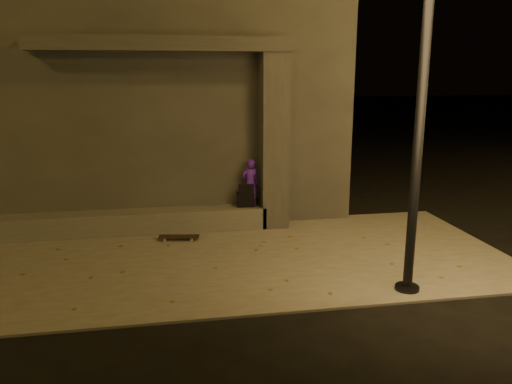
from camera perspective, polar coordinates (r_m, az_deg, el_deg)
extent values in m
plane|color=black|center=(7.12, -5.40, -13.71)|extent=(120.00, 120.00, 0.00)
cube|color=#625C56|center=(8.94, -6.48, -7.76)|extent=(11.00, 4.40, 0.04)
cube|color=#383633|center=(12.85, -12.65, 10.31)|extent=(9.00, 5.00, 5.20)
cube|color=#54524C|center=(10.55, -15.31, -3.40)|extent=(6.00, 0.55, 0.45)
cube|color=#383633|center=(10.39, 2.05, 5.72)|extent=(0.55, 0.55, 3.60)
cube|color=#383633|center=(10.13, -10.70, 16.30)|extent=(5.00, 0.70, 0.28)
imported|color=#4719A5|center=(10.45, -0.67, 1.04)|extent=(0.39, 0.28, 1.00)
cube|color=black|center=(10.52, -1.21, -0.87)|extent=(0.38, 0.26, 0.29)
cube|color=black|center=(10.46, -1.21, 0.46)|extent=(0.32, 0.07, 0.21)
cube|color=black|center=(9.93, -8.81, -5.03)|extent=(0.81, 0.32, 0.02)
cylinder|color=#C17C4D|center=(9.98, -7.24, -5.18)|extent=(0.06, 0.04, 0.05)
cylinder|color=#C17C4D|center=(9.84, -7.33, -5.46)|extent=(0.06, 0.04, 0.05)
cylinder|color=#C17C4D|center=(10.05, -10.25, -5.16)|extent=(0.06, 0.04, 0.05)
cylinder|color=#C17C4D|center=(9.91, -10.38, -5.44)|extent=(0.06, 0.04, 0.05)
cube|color=#99999E|center=(9.90, -7.29, -5.14)|extent=(0.07, 0.17, 0.02)
cube|color=#99999E|center=(9.97, -10.32, -5.12)|extent=(0.07, 0.17, 0.02)
cylinder|color=black|center=(7.39, 18.87, 16.24)|extent=(0.14, 0.14, 7.38)
cylinder|color=black|center=(8.04, 16.87, -10.54)|extent=(0.36, 0.36, 0.10)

